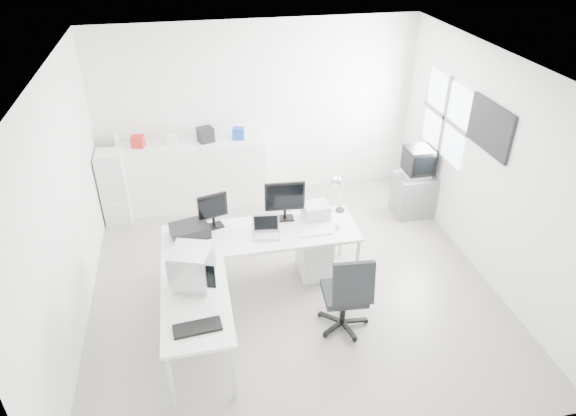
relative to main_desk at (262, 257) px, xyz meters
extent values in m
cube|color=beige|center=(0.36, -0.10, -0.38)|extent=(5.00, 5.00, 0.01)
cube|color=white|center=(0.36, -0.10, 2.42)|extent=(5.00, 5.00, 0.01)
cube|color=silver|center=(0.36, 2.40, 1.02)|extent=(5.00, 0.02, 2.80)
cube|color=silver|center=(-2.14, -0.10, 1.02)|extent=(0.02, 5.00, 2.80)
cube|color=silver|center=(2.86, -0.10, 1.02)|extent=(0.02, 5.00, 2.80)
cube|color=silver|center=(0.70, 0.05, -0.08)|extent=(0.40, 0.50, 0.60)
cube|color=black|center=(-0.85, 0.10, 0.45)|extent=(0.51, 0.44, 0.16)
cube|color=silver|center=(0.65, -0.15, 0.38)|extent=(0.42, 0.13, 0.02)
sphere|color=silver|center=(0.95, -0.10, 0.41)|extent=(0.06, 0.06, 0.06)
cube|color=silver|center=(0.75, 0.22, 0.47)|extent=(0.34, 0.30, 0.19)
cube|color=black|center=(-0.85, -1.50, 0.39)|extent=(0.48, 0.23, 0.03)
cube|color=slate|center=(2.58, 1.19, -0.05)|extent=(0.60, 0.49, 0.65)
cube|color=silver|center=(-0.70, 2.14, 0.17)|extent=(2.17, 0.54, 1.09)
cube|color=red|center=(-1.50, 2.14, 0.80)|extent=(0.20, 0.19, 0.17)
cube|color=silver|center=(-1.00, 2.14, 0.79)|extent=(0.18, 0.17, 0.16)
cube|color=black|center=(-0.50, 2.14, 0.82)|extent=(0.27, 0.26, 0.22)
cube|color=#173BA2|center=(0.00, 2.14, 0.80)|extent=(0.21, 0.19, 0.17)
cylinder|color=silver|center=(-1.80, 2.18, 0.82)|extent=(0.07, 0.07, 0.22)
cube|color=silver|center=(-1.92, 1.94, 0.18)|extent=(0.39, 0.46, 1.11)
camera|label=1|loc=(-0.72, -5.18, 3.90)|focal=32.00mm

